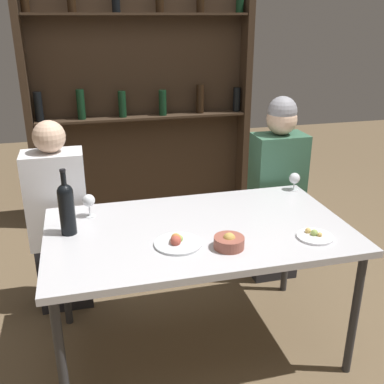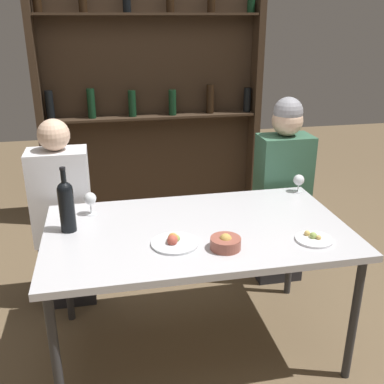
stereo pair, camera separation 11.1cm
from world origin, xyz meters
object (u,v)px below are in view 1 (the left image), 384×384
food_plate_0 (315,236)px  seated_person_left (59,223)px  wine_glass_0 (89,201)px  snack_bowl (229,242)px  seated_person_right (276,192)px  food_plate_1 (177,242)px  wine_glass_1 (294,179)px  wine_bottle (66,206)px

food_plate_0 → seated_person_left: bearing=145.6°
wine_glass_0 → snack_bowl: bearing=-40.3°
wine_glass_0 → food_plate_0: wine_glass_0 is taller
snack_bowl → seated_person_right: size_ratio=0.11×
food_plate_1 → seated_person_left: size_ratio=0.19×
wine_glass_0 → food_plate_1: wine_glass_0 is taller
wine_glass_1 → food_plate_1: 1.03m
snack_bowl → seated_person_left: seated_person_left is taller
wine_bottle → wine_glass_1: bearing=11.3°
food_plate_1 → seated_person_left: seated_person_left is taller
wine_glass_1 → food_plate_1: (-0.88, -0.53, -0.06)m
wine_bottle → food_plate_1: wine_bottle is taller
food_plate_0 → snack_bowl: size_ratio=1.25×
seated_person_left → wine_glass_1: bearing=-9.3°
food_plate_0 → food_plate_1: bearing=171.8°
food_plate_1 → snack_bowl: size_ratio=1.59×
seated_person_left → seated_person_right: size_ratio=0.94×
wine_bottle → food_plate_1: (0.51, -0.26, -0.14)m
wine_bottle → seated_person_left: size_ratio=0.28×
seated_person_right → snack_bowl: bearing=-126.7°
seated_person_right → food_plate_1: bearing=-138.6°
seated_person_right → seated_person_left: bearing=-180.0°
seated_person_left → wine_glass_0: bearing=-60.3°
snack_bowl → food_plate_1: bearing=158.4°
wine_bottle → wine_glass_0: size_ratio=2.66×
wine_glass_1 → food_plate_1: size_ratio=0.48×
wine_glass_1 → snack_bowl: (-0.65, -0.63, -0.04)m
wine_glass_1 → food_plate_0: wine_glass_1 is taller
wine_bottle → wine_glass_1: 1.42m
food_plate_0 → seated_person_left: 1.55m
food_plate_0 → seated_person_left: seated_person_left is taller
food_plate_1 → wine_glass_0: bearing=132.0°
wine_glass_0 → seated_person_right: bearing=14.6°
seated_person_left → wine_bottle: bearing=-81.4°
seated_person_left → food_plate_1: bearing=-52.8°
wine_glass_1 → food_plate_0: (-0.20, -0.63, -0.07)m
wine_glass_0 → food_plate_1: bearing=-48.0°
food_plate_1 → snack_bowl: snack_bowl is taller
food_plate_1 → food_plate_0: bearing=-8.2°
food_plate_0 → food_plate_1: food_plate_1 is taller
wine_glass_0 → snack_bowl: 0.83m
wine_glass_0 → food_plate_0: 1.21m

